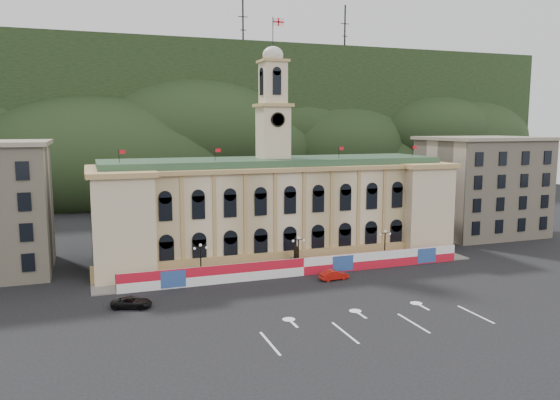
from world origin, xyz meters
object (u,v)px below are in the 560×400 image
object	(u,v)px
lamp_center	(298,251)
red_sedan	(334,275)
black_suv	(132,302)
statue	(296,262)

from	to	relation	value
lamp_center	red_sedan	distance (m)	6.60
lamp_center	black_suv	size ratio (longest dim) A/B	1.02
red_sedan	black_suv	xyz separation A→B (m)	(-26.71, -2.64, -0.03)
statue	lamp_center	xyz separation A→B (m)	(0.00, -1.00, 1.89)
statue	red_sedan	size ratio (longest dim) A/B	0.89
red_sedan	statue	bearing A→B (deg)	21.41
lamp_center	red_sedan	bearing A→B (deg)	-60.01
black_suv	statue	bearing A→B (deg)	-50.48
lamp_center	black_suv	xyz separation A→B (m)	(-23.64, -7.96, -2.44)
statue	black_suv	xyz separation A→B (m)	(-23.64, -8.96, -0.55)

